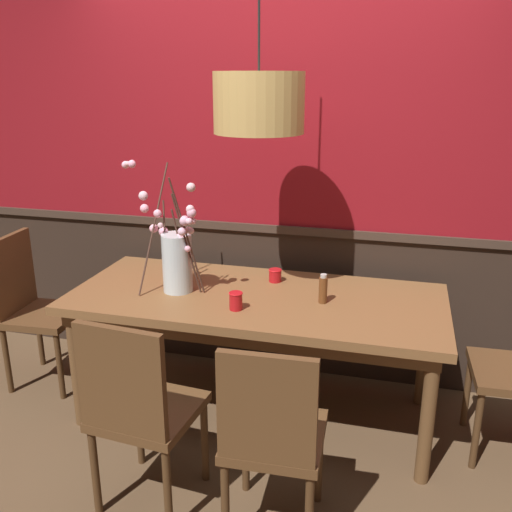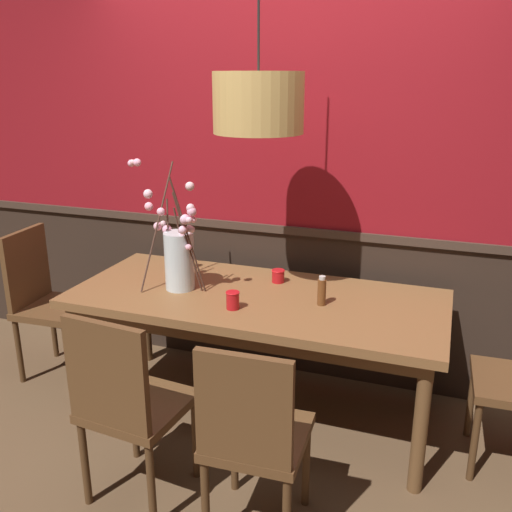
{
  "view_description": "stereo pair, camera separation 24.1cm",
  "coord_description": "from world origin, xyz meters",
  "views": [
    {
      "loc": [
        0.75,
        -2.81,
        1.92
      ],
      "look_at": [
        0.0,
        0.0,
        0.98
      ],
      "focal_mm": 39.34,
      "sensor_mm": 36.0,
      "label": 1
    },
    {
      "loc": [
        0.98,
        -2.73,
        1.92
      ],
      "look_at": [
        0.0,
        0.0,
        0.98
      ],
      "focal_mm": 39.34,
      "sensor_mm": 36.0,
      "label": 2
    }
  ],
  "objects": [
    {
      "name": "pendant_lamp",
      "position": [
        0.02,
        -0.02,
        1.79
      ],
      "size": [
        0.45,
        0.45,
        1.03
      ],
      "color": "tan"
    },
    {
      "name": "chair_far_side_left",
      "position": [
        -0.33,
        0.9,
        0.53
      ],
      "size": [
        0.47,
        0.44,
        0.95
      ],
      "color": "brown",
      "rests_on": "ground"
    },
    {
      "name": "chair_far_side_right",
      "position": [
        0.3,
        0.84,
        0.54
      ],
      "size": [
        0.44,
        0.4,
        0.96
      ],
      "color": "brown",
      "rests_on": "ground"
    },
    {
      "name": "condiment_bottle",
      "position": [
        0.38,
        -0.01,
        0.83
      ],
      "size": [
        0.05,
        0.05,
        0.16
      ],
      "color": "brown",
      "rests_on": "dining_table"
    },
    {
      "name": "vase_with_blossoms",
      "position": [
        -0.45,
        -0.05,
        0.95
      ],
      "size": [
        0.52,
        0.36,
        0.72
      ],
      "color": "silver",
      "rests_on": "dining_table"
    },
    {
      "name": "ground_plane",
      "position": [
        0.0,
        0.0,
        0.0
      ],
      "size": [
        24.0,
        24.0,
        0.0
      ],
      "primitive_type": "plane",
      "color": "brown"
    },
    {
      "name": "back_wall",
      "position": [
        0.0,
        0.62,
        1.33
      ],
      "size": [
        5.17,
        0.14,
        2.67
      ],
      "color": "#2D2119",
      "rests_on": "ground"
    },
    {
      "name": "candle_holder_nearer_edge",
      "position": [
        -0.05,
        -0.22,
        0.8
      ],
      "size": [
        0.07,
        0.07,
        0.1
      ],
      "color": "red",
      "rests_on": "dining_table"
    },
    {
      "name": "candle_holder_nearer_center",
      "position": [
        0.05,
        0.24,
        0.79
      ],
      "size": [
        0.08,
        0.08,
        0.08
      ],
      "color": "red",
      "rests_on": "dining_table"
    },
    {
      "name": "dining_table",
      "position": [
        0.0,
        0.0,
        0.67
      ],
      "size": [
        2.07,
        0.9,
        0.75
      ],
      "color": "brown",
      "rests_on": "ground"
    },
    {
      "name": "chair_near_side_left",
      "position": [
        -0.3,
        -0.88,
        0.54
      ],
      "size": [
        0.46,
        0.47,
        0.97
      ],
      "color": "brown",
      "rests_on": "ground"
    },
    {
      "name": "chair_head_west_end",
      "position": [
        -1.47,
        0.01,
        0.54
      ],
      "size": [
        0.45,
        0.45,
        0.98
      ],
      "color": "brown",
      "rests_on": "ground"
    },
    {
      "name": "chair_near_side_right",
      "position": [
        0.31,
        -0.9,
        0.52
      ],
      "size": [
        0.43,
        0.45,
        0.94
      ],
      "color": "brown",
      "rests_on": "ground"
    }
  ]
}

